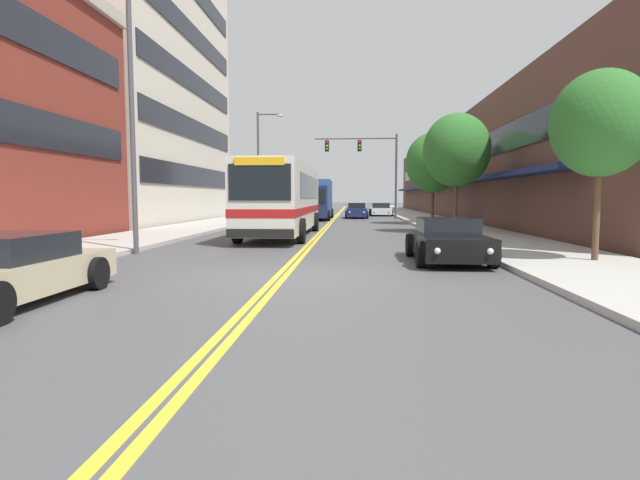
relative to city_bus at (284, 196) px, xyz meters
The scene contains 20 objects.
ground_plane 25.00m from the city_bus, 86.20° to the left, with size 240.00×240.00×0.00m, color #4C4C4F.
sidewalk_left 25.62m from the city_bus, 103.21° to the left, with size 3.98×106.00×0.14m.
sidewalk_right 26.56m from the city_bus, 69.82° to the left, with size 3.98×106.00×0.14m.
centre_line 25.00m from the city_bus, 86.20° to the left, with size 0.34×106.00×0.01m.
office_tower_left 21.66m from the city_bus, 139.78° to the left, with size 12.08×20.28×26.47m.
storefront_row_right 29.32m from the city_bus, 58.31° to the left, with size 9.10×68.00×7.96m.
city_bus is the anchor object (origin of this frame).
car_champagne_parked_left_near 21.97m from the city_bus, 97.13° to the left, with size 2.06×4.91×1.38m.
car_beige_parked_left_mid 15.72m from the city_bus, 99.90° to the right, with size 2.15×4.67×1.18m.
car_black_parked_right_foreground 11.08m from the city_bus, 57.21° to the right, with size 2.05×4.15×1.23m.
car_white_parked_right_mid 26.58m from the city_bus, 77.02° to the left, with size 2.19×4.59×1.26m.
car_navy_moving_lead 20.67m from the city_bus, 80.02° to the left, with size 1.97×4.79×1.33m.
box_truck 17.48m from the city_bus, 89.19° to the left, with size 2.57×7.85×3.24m.
traffic_signal_mast 19.78m from the city_bus, 76.46° to the left, with size 6.93×0.38×7.07m.
street_lamp_left_near 9.35m from the city_bus, 113.04° to the right, with size 2.14×0.28×9.16m.
street_lamp_left_far 13.56m from the city_bus, 104.83° to the left, with size 1.97×0.28×7.93m.
street_tree_right_near 13.93m from the city_bus, 45.10° to the right, with size 2.52×2.52×4.98m.
street_tree_right_mid 8.97m from the city_bus, 13.83° to the left, with size 3.32×3.32×5.84m.
street_tree_right_far 13.57m from the city_bus, 50.29° to the left, with size 3.62×3.62×5.95m.
fire_hydrant 8.03m from the city_bus, 16.55° to the right, with size 0.29×0.21×0.85m.
Camera 1 is at (1.66, -11.33, 1.81)m, focal length 28.00 mm.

